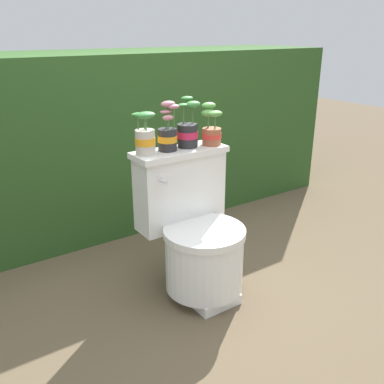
# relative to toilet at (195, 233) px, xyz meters

# --- Properties ---
(ground_plane) EXTENTS (12.00, 12.00, 0.00)m
(ground_plane) POSITION_rel_toilet_xyz_m (-0.06, -0.13, -0.32)
(ground_plane) COLOR brown
(hedge_backdrop) EXTENTS (3.60, 0.79, 1.16)m
(hedge_backdrop) POSITION_rel_toilet_xyz_m (-0.06, 1.14, 0.26)
(hedge_backdrop) COLOR #284C1E
(hedge_backdrop) RESTS_ON ground
(toilet) EXTENTS (0.49, 0.51, 0.73)m
(toilet) POSITION_rel_toilet_xyz_m (0.00, 0.00, 0.00)
(toilet) COLOR white
(toilet) RESTS_ON ground
(potted_plant_left) EXTENTS (0.10, 0.10, 0.21)m
(potted_plant_left) POSITION_rel_toilet_xyz_m (-0.19, 0.15, 0.50)
(potted_plant_left) COLOR beige
(potted_plant_left) RESTS_ON toilet
(potted_plant_midleft) EXTENTS (0.11, 0.10, 0.24)m
(potted_plant_midleft) POSITION_rel_toilet_xyz_m (-0.06, 0.15, 0.50)
(potted_plant_midleft) COLOR #262628
(potted_plant_midleft) RESTS_ON toilet
(potted_plant_middle) EXTENTS (0.13, 0.11, 0.25)m
(potted_plant_middle) POSITION_rel_toilet_xyz_m (0.06, 0.15, 0.50)
(potted_plant_middle) COLOR #262628
(potted_plant_middle) RESTS_ON toilet
(potted_plant_midright) EXTENTS (0.11, 0.12, 0.21)m
(potted_plant_midright) POSITION_rel_toilet_xyz_m (0.18, 0.12, 0.50)
(potted_plant_midright) COLOR #9E5638
(potted_plant_midright) RESTS_ON toilet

